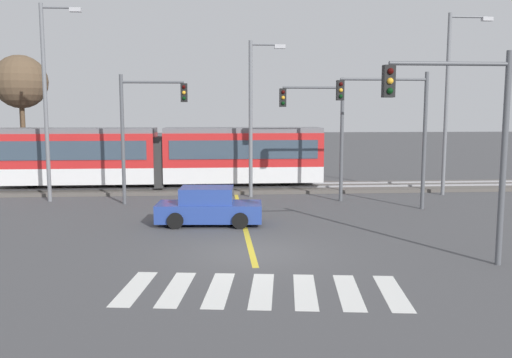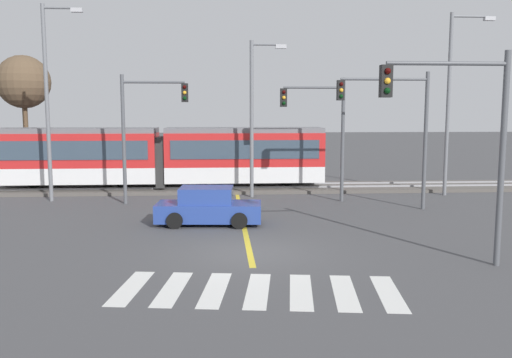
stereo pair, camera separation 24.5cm
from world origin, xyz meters
name	(u,v)px [view 1 (the left image)]	position (x,y,z in m)	size (l,w,h in m)	color
ground_plane	(252,253)	(0.00, 0.00, 0.00)	(200.00, 200.00, 0.00)	#474749
track_bed	(235,188)	(0.00, 14.25, 0.09)	(120.00, 4.00, 0.18)	#56514C
rail_near	(235,187)	(0.00, 13.53, 0.23)	(120.00, 0.08, 0.10)	#939399
rail_far	(234,184)	(0.00, 14.97, 0.23)	(120.00, 0.08, 0.10)	#939399
light_rail_tram	(160,155)	(-4.26, 14.25, 2.05)	(18.50, 2.64, 3.43)	silver
crosswalk_stripe_0	(134,288)	(-3.27, -3.27, 0.00)	(0.56, 2.80, 0.01)	silver
crosswalk_stripe_1	(177,289)	(-2.18, -3.42, 0.00)	(0.56, 2.80, 0.01)	silver
crosswalk_stripe_2	(219,290)	(-1.09, -3.56, 0.00)	(0.56, 2.80, 0.01)	silver
crosswalk_stripe_3	(262,290)	(0.00, -3.71, 0.00)	(0.56, 2.80, 0.01)	silver
crosswalk_stripe_4	(305,291)	(1.09, -3.85, 0.00)	(0.56, 2.80, 0.01)	silver
crosswalk_stripe_5	(349,292)	(2.18, -4.00, 0.00)	(0.56, 2.80, 0.01)	silver
crosswalk_stripe_6	(393,293)	(3.27, -4.14, 0.00)	(0.56, 2.80, 0.01)	silver
lane_centre_line	(243,220)	(0.00, 5.27, 0.00)	(0.20, 13.96, 0.01)	gold
sedan_crossing	(209,207)	(-1.41, 4.58, 0.70)	(4.31, 2.15, 1.52)	#284293
traffic_light_mid_right	(395,118)	(7.11, 7.30, 4.24)	(4.25, 0.38, 6.33)	#515459
traffic_light_far_left	(144,119)	(-4.57, 9.77, 4.15)	(3.25, 0.38, 6.31)	#515459
traffic_light_far_right	(321,122)	(4.18, 9.80, 4.03)	(3.25, 0.38, 6.20)	#515459
traffic_light_near_right	(465,125)	(6.00, -1.93, 4.15)	(3.75, 0.38, 6.26)	#515459
street_lamp_west	(48,93)	(-9.35, 10.83, 5.45)	(2.02, 0.28, 9.77)	slate
street_lamp_centre	(254,110)	(0.92, 11.48, 4.62)	(1.90, 0.28, 8.17)	slate
street_lamp_east	(451,94)	(11.50, 11.43, 5.47)	(2.41, 0.28, 9.69)	slate
bare_tree_far_west	(21,83)	(-13.32, 18.65, 6.34)	(3.34, 3.34, 8.07)	brown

